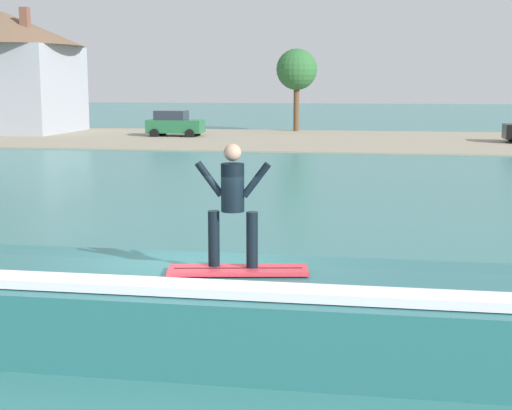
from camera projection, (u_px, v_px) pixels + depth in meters
ground_plane at (194, 331)px, 11.51m from camera, size 260.00×260.00×0.00m
wave_crest at (217, 309)px, 10.79m from camera, size 10.40×2.93×1.17m
surfboard at (238, 270)px, 10.39m from camera, size 1.98×0.84×0.06m
surfer at (233, 199)px, 10.32m from camera, size 1.06×0.32×1.71m
shoreline_bank at (341, 140)px, 49.51m from camera, size 120.00×18.66×0.08m
car_near_shore at (175, 124)px, 52.35m from camera, size 3.85×2.16×1.86m
house_with_chimney at (5, 66)px, 56.17m from camera, size 11.74×11.74×9.12m
tree_short_bushy at (297, 70)px, 57.35m from camera, size 3.13×3.13×6.34m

